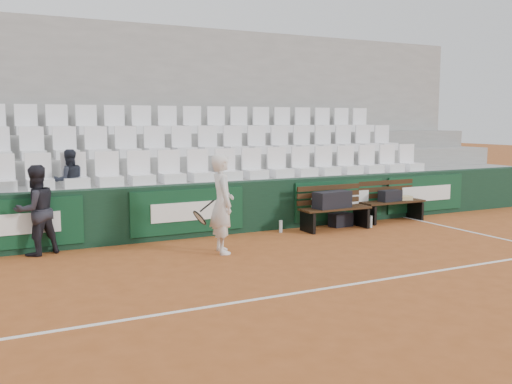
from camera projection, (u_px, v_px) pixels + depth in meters
name	position (u px, v px, depth m)	size (l,w,h in m)	color
ground	(306.00, 292.00, 7.33)	(80.00, 80.00, 0.00)	#A45325
court_baseline	(306.00, 291.00, 7.33)	(18.00, 0.06, 0.01)	white
back_barrier	(199.00, 210.00, 10.83)	(18.00, 0.34, 1.00)	#10311E
grandstand_tier_front	(184.00, 206.00, 11.37)	(18.00, 0.95, 1.00)	#979794
grandstand_tier_mid	(169.00, 190.00, 12.18)	(18.00, 0.95, 1.45)	#989896
grandstand_tier_back	(156.00, 175.00, 12.99)	(18.00, 0.95, 1.90)	gray
grandstand_rear_wall	(147.00, 120.00, 13.39)	(18.00, 0.30, 4.40)	#989896
seat_row_front	(187.00, 166.00, 11.11)	(11.90, 0.44, 0.63)	white
seat_row_mid	(171.00, 141.00, 11.90)	(11.90, 0.44, 0.63)	white
seat_row_back	(157.00, 119.00, 12.68)	(11.90, 0.44, 0.63)	white
bench_left	(335.00, 219.00, 11.50)	(1.50, 0.56, 0.45)	#362010
bench_right	(392.00, 211.00, 12.46)	(1.50, 0.56, 0.45)	#321E0F
sports_bag_left	(332.00, 200.00, 11.41)	(0.78, 0.33, 0.33)	black
sports_bag_right	(390.00, 196.00, 12.37)	(0.51, 0.24, 0.24)	black
towel	(404.00, 198.00, 12.57)	(0.33, 0.24, 0.09)	#D1C087
sports_bag_ground	(341.00, 220.00, 11.85)	(0.46, 0.28, 0.28)	black
water_bottle_near	(281.00, 226.00, 11.21)	(0.07, 0.07, 0.24)	silver
water_bottle_far	(371.00, 222.00, 11.71)	(0.07, 0.07, 0.25)	silver
tennis_player	(222.00, 204.00, 9.40)	(0.74, 0.66, 1.65)	silver
ball_kid	(36.00, 210.00, 9.27)	(0.72, 0.56, 1.48)	black
spectator_c	(68.00, 156.00, 10.14)	(0.55, 0.43, 1.13)	#1E222E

